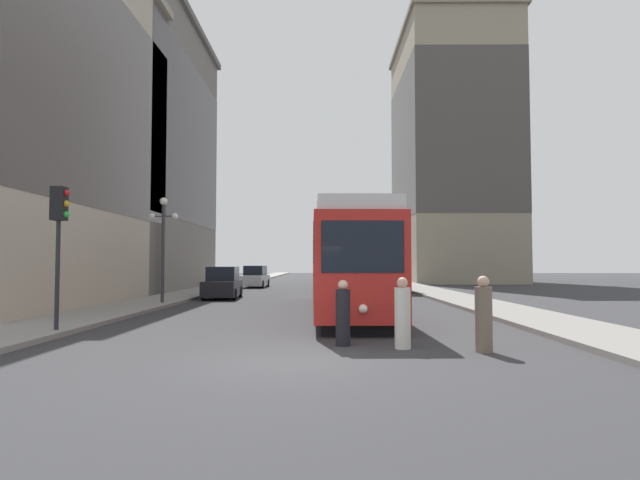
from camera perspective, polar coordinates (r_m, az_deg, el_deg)
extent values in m
plane|color=#303033|center=(10.81, -2.55, -13.22)|extent=(200.00, 200.00, 0.00)
cube|color=gray|center=(51.36, -9.19, -4.73)|extent=(2.91, 120.00, 0.15)
cube|color=gray|center=(51.19, 8.75, -4.74)|extent=(2.91, 120.00, 0.15)
cube|color=black|center=(21.32, 2.77, -7.51)|extent=(2.51, 13.83, 0.35)
cube|color=red|center=(21.25, 2.76, -2.87)|extent=(2.93, 15.04, 3.10)
cube|color=black|center=(21.25, 2.75, -0.99)|extent=(2.95, 14.44, 1.08)
cube|color=silver|center=(21.31, 2.75, 1.90)|extent=(2.71, 14.74, 0.44)
cube|color=black|center=(13.80, 4.72, -0.74)|extent=(2.21, 0.13, 1.40)
sphere|color=#F2EACC|center=(13.78, 4.77, -7.57)|extent=(0.24, 0.24, 0.24)
cube|color=black|center=(40.41, 6.24, -5.19)|extent=(2.56, 11.93, 0.35)
cube|color=#B7B7BA|center=(40.37, 6.22, -2.74)|extent=(2.98, 12.98, 3.10)
cube|color=black|center=(40.37, 6.22, -1.97)|extent=(2.99, 12.46, 1.30)
cube|color=black|center=(34.01, 7.67, -2.23)|extent=(2.31, 0.15, 1.71)
cylinder|color=black|center=(28.94, -12.76, -5.87)|extent=(0.21, 0.65, 0.64)
cylinder|color=black|center=(31.51, -11.88, -5.61)|extent=(0.21, 0.65, 0.64)
cylinder|color=black|center=(28.68, -9.38, -5.93)|extent=(0.21, 0.65, 0.64)
cylinder|color=black|center=(31.27, -8.78, -5.66)|extent=(0.21, 0.65, 0.64)
cube|color=black|center=(30.07, -10.69, -5.23)|extent=(1.98, 4.29, 0.84)
cube|color=black|center=(30.15, -10.65, -3.67)|extent=(1.69, 2.39, 0.80)
cylinder|color=black|center=(42.67, -8.65, -4.84)|extent=(0.21, 0.65, 0.64)
cylinder|color=black|center=(45.51, -7.91, -4.71)|extent=(0.21, 0.65, 0.64)
cylinder|color=black|center=(42.35, -6.37, -4.87)|extent=(0.21, 0.65, 0.64)
cylinder|color=black|center=(45.21, -5.77, -4.73)|extent=(0.21, 0.65, 0.64)
cube|color=#B2B2B7|center=(43.92, -7.17, -4.42)|extent=(2.01, 4.75, 0.84)
cube|color=black|center=(44.01, -7.13, -3.35)|extent=(1.70, 2.64, 0.80)
cylinder|color=black|center=(12.70, 2.55, -8.54)|extent=(0.36, 0.36, 1.36)
sphere|color=tan|center=(12.64, 2.54, -4.97)|extent=(0.24, 0.24, 0.24)
cylinder|color=#6B5B4C|center=(12.34, 17.59, -8.35)|extent=(0.38, 0.38, 1.47)
sphere|color=tan|center=(12.28, 17.54, -4.39)|extent=(0.26, 0.26, 0.26)
cylinder|color=beige|center=(12.41, 9.09, -8.49)|extent=(0.37, 0.37, 1.43)
sphere|color=tan|center=(12.35, 9.06, -4.66)|extent=(0.26, 0.26, 0.26)
cylinder|color=#232328|center=(16.24, -26.93, -1.77)|extent=(0.12, 0.12, 4.00)
cube|color=black|center=(16.33, -26.82, 3.60)|extent=(0.36, 0.36, 0.95)
sphere|color=red|center=(16.27, -26.17, 4.68)|extent=(0.18, 0.18, 0.18)
sphere|color=gold|center=(16.24, -26.19, 3.62)|extent=(0.18, 0.18, 0.18)
sphere|color=green|center=(16.21, -26.21, 2.55)|extent=(0.18, 0.18, 0.18)
cylinder|color=#333338|center=(25.72, -16.93, -1.42)|extent=(0.16, 0.16, 4.66)
sphere|color=white|center=(25.89, -16.86, 4.11)|extent=(0.36, 0.36, 0.36)
sphere|color=white|center=(25.98, -18.04, 2.50)|extent=(0.31, 0.31, 0.31)
sphere|color=white|center=(25.65, -15.70, 2.54)|extent=(0.31, 0.31, 0.31)
cube|color=#333338|center=(25.81, -16.88, 2.52)|extent=(1.10, 0.06, 0.06)
cube|color=slate|center=(42.13, -20.77, 8.66)|extent=(10.12, 18.09, 20.22)
cube|color=#383538|center=(42.34, -20.74, 10.00)|extent=(10.16, 18.13, 12.13)
cube|color=#5F5B56|center=(45.28, -20.54, 21.63)|extent=(10.72, 18.69, 0.50)
cube|color=gray|center=(60.79, 14.23, 8.54)|extent=(11.04, 17.17, 27.36)
cube|color=#494440|center=(61.06, 14.22, 9.80)|extent=(11.08, 17.21, 16.41)
cube|color=gray|center=(64.92, 14.08, 20.69)|extent=(11.64, 17.77, 0.50)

